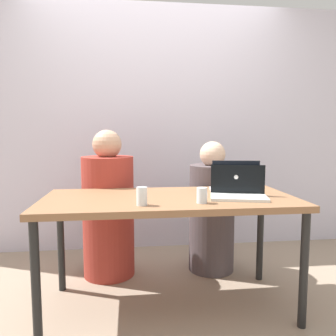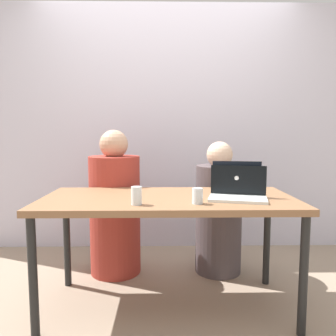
{
  "view_description": "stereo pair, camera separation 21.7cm",
  "coord_description": "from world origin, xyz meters",
  "px_view_note": "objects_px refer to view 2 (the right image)",
  "views": [
    {
      "loc": [
        -0.25,
        -2.07,
        1.16
      ],
      "look_at": [
        0.0,
        0.08,
        0.93
      ],
      "focal_mm": 35.0,
      "sensor_mm": 36.0,
      "label": 1
    },
    {
      "loc": [
        -0.04,
        -2.09,
        1.16
      ],
      "look_at": [
        0.0,
        0.08,
        0.93
      ],
      "focal_mm": 35.0,
      "sensor_mm": 36.0,
      "label": 2
    }
  ],
  "objects_px": {
    "person_on_right": "(219,215)",
    "water_glass_right": "(197,197)",
    "water_glass_left": "(137,197)",
    "person_on_left": "(115,210)",
    "laptop_back_right": "(236,187)",
    "laptop_front_right": "(238,192)"
  },
  "relations": [
    {
      "from": "person_on_right",
      "to": "water_glass_right",
      "type": "height_order",
      "value": "person_on_right"
    },
    {
      "from": "water_glass_right",
      "to": "laptop_back_right",
      "type": "bearing_deg",
      "value": 45.71
    },
    {
      "from": "person_on_left",
      "to": "laptop_front_right",
      "type": "height_order",
      "value": "person_on_left"
    },
    {
      "from": "laptop_front_right",
      "to": "water_glass_right",
      "type": "relative_size",
      "value": 4.22
    },
    {
      "from": "person_on_left",
      "to": "laptop_back_right",
      "type": "bearing_deg",
      "value": 149.51
    },
    {
      "from": "water_glass_right",
      "to": "water_glass_left",
      "type": "distance_m",
      "value": 0.35
    },
    {
      "from": "person_on_left",
      "to": "laptop_front_right",
      "type": "xyz_separation_m",
      "value": [
        0.86,
        -0.65,
        0.27
      ]
    },
    {
      "from": "person_on_left",
      "to": "water_glass_left",
      "type": "distance_m",
      "value": 0.88
    },
    {
      "from": "person_on_right",
      "to": "water_glass_left",
      "type": "distance_m",
      "value": 1.06
    },
    {
      "from": "laptop_back_right",
      "to": "laptop_front_right",
      "type": "bearing_deg",
      "value": 91.59
    },
    {
      "from": "person_on_right",
      "to": "water_glass_right",
      "type": "distance_m",
      "value": 0.88
    },
    {
      "from": "person_on_left",
      "to": "water_glass_left",
      "type": "height_order",
      "value": "person_on_left"
    },
    {
      "from": "water_glass_left",
      "to": "person_on_left",
      "type": "bearing_deg",
      "value": 106.93
    },
    {
      "from": "water_glass_right",
      "to": "water_glass_left",
      "type": "xyz_separation_m",
      "value": [
        -0.35,
        -0.02,
        0.01
      ]
    },
    {
      "from": "person_on_right",
      "to": "laptop_front_right",
      "type": "height_order",
      "value": "person_on_right"
    },
    {
      "from": "laptop_front_right",
      "to": "laptop_back_right",
      "type": "height_order",
      "value": "laptop_back_right"
    },
    {
      "from": "water_glass_right",
      "to": "person_on_left",
      "type": "bearing_deg",
      "value": 127.48
    },
    {
      "from": "laptop_back_right",
      "to": "water_glass_right",
      "type": "height_order",
      "value": "laptop_back_right"
    },
    {
      "from": "laptop_back_right",
      "to": "person_on_right",
      "type": "bearing_deg",
      "value": -77.18
    },
    {
      "from": "laptop_back_right",
      "to": "water_glass_left",
      "type": "bearing_deg",
      "value": 35.78
    },
    {
      "from": "water_glass_left",
      "to": "water_glass_right",
      "type": "bearing_deg",
      "value": 3.21
    },
    {
      "from": "laptop_back_right",
      "to": "person_on_left",
      "type": "bearing_deg",
      "value": -18.93
    }
  ]
}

